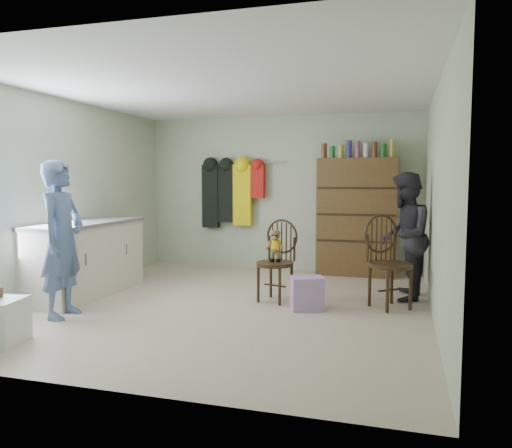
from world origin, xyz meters
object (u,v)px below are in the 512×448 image
(chair_far, at_px, (387,258))
(chair_front, at_px, (277,254))
(dresser, at_px, (357,216))
(counter, at_px, (87,258))

(chair_far, bearing_deg, chair_front, 142.91)
(chair_front, distance_m, dresser, 2.10)
(counter, relative_size, chair_far, 1.73)
(dresser, bearing_deg, chair_front, -112.26)
(chair_far, relative_size, dresser, 0.52)
(chair_front, bearing_deg, dresser, 82.97)
(counter, xyz_separation_m, chair_far, (3.71, 0.43, 0.11))
(chair_far, bearing_deg, dresser, 65.69)
(chair_front, xyz_separation_m, chair_far, (1.29, 0.06, 0.01))
(chair_front, relative_size, chair_far, 0.92)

